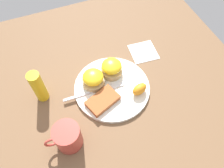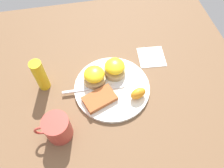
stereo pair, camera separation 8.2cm
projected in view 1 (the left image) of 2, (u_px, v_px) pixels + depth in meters
name	position (u px, v px, depth m)	size (l,w,h in m)	color
ground_plane	(112.00, 89.00, 0.85)	(1.10, 1.10, 0.00)	brown
plate	(112.00, 88.00, 0.84)	(0.29, 0.29, 0.01)	silver
sandwich_benedict_left	(112.00, 68.00, 0.84)	(0.08, 0.08, 0.07)	tan
sandwich_benedict_right	(93.00, 79.00, 0.82)	(0.08, 0.08, 0.07)	tan
hashbrown_patty	(103.00, 100.00, 0.79)	(0.12, 0.07, 0.02)	#A0532A
orange_wedge	(139.00, 89.00, 0.80)	(0.06, 0.04, 0.04)	orange
fork	(98.00, 90.00, 0.82)	(0.24, 0.03, 0.00)	silver
cup	(68.00, 137.00, 0.69)	(0.12, 0.09, 0.10)	#B23D33
napkin	(143.00, 52.00, 0.95)	(0.11, 0.11, 0.00)	white
condiment_bottle	(38.00, 87.00, 0.77)	(0.04, 0.04, 0.14)	gold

